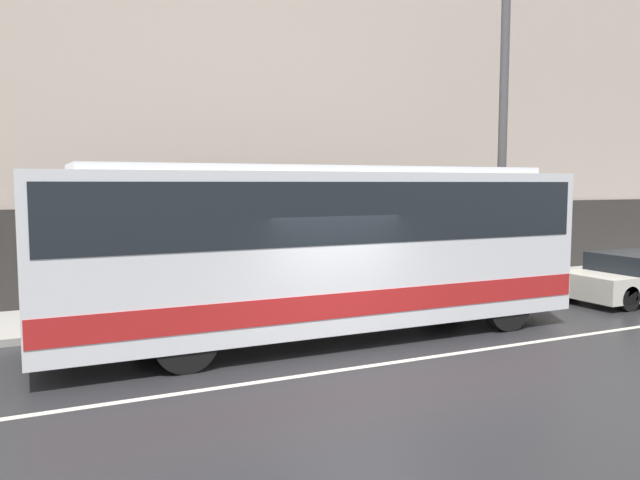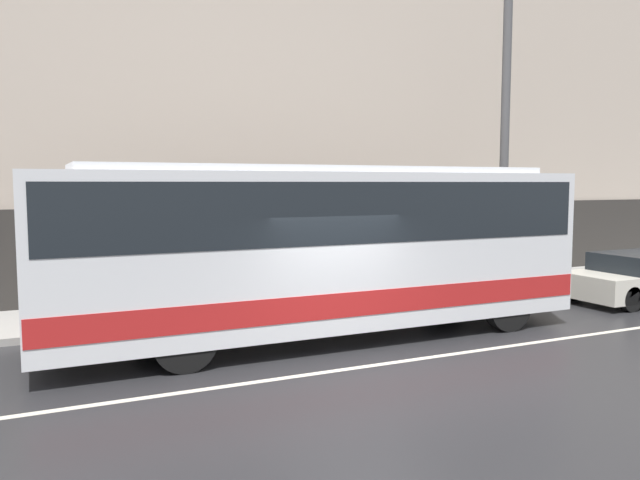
# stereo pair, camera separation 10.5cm
# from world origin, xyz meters

# --- Properties ---
(ground_plane) EXTENTS (60.00, 60.00, 0.00)m
(ground_plane) POSITION_xyz_m (0.00, 0.00, 0.00)
(ground_plane) COLOR #262628
(sidewalk) EXTENTS (60.00, 2.92, 0.15)m
(sidewalk) POSITION_xyz_m (0.00, 5.46, 0.07)
(sidewalk) COLOR #A09E99
(sidewalk) RESTS_ON ground_plane
(building_facade) EXTENTS (60.00, 0.35, 9.91)m
(building_facade) POSITION_xyz_m (0.00, 7.07, 4.78)
(building_facade) COLOR #B7A899
(building_facade) RESTS_ON ground_plane
(lane_stripe) EXTENTS (54.00, 0.14, 0.01)m
(lane_stripe) POSITION_xyz_m (0.00, 0.00, 0.00)
(lane_stripe) COLOR beige
(lane_stripe) RESTS_ON ground_plane
(transit_bus) EXTENTS (10.77, 2.56, 3.40)m
(transit_bus) POSITION_xyz_m (0.29, 2.10, 1.92)
(transit_bus) COLOR silver
(transit_bus) RESTS_ON ground_plane
(utility_pole_near) EXTENTS (0.24, 0.24, 7.99)m
(utility_pole_near) POSITION_xyz_m (7.16, 4.74, 4.15)
(utility_pole_near) COLOR #4C4C4F
(utility_pole_near) RESTS_ON sidewalk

